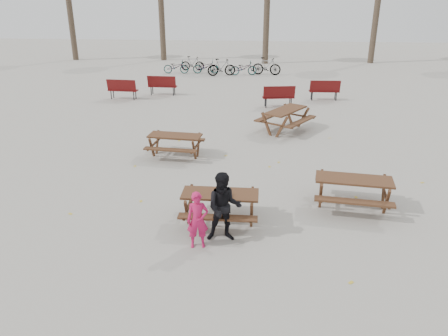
# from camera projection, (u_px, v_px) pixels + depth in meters

# --- Properties ---
(ground) EXTENTS (80.00, 80.00, 0.00)m
(ground) POSITION_uv_depth(u_px,v_px,m) (220.00, 222.00, 10.52)
(ground) COLOR gray
(ground) RESTS_ON ground
(main_picnic_table) EXTENTS (1.80, 1.45, 0.78)m
(main_picnic_table) POSITION_uv_depth(u_px,v_px,m) (220.00, 200.00, 10.30)
(main_picnic_table) COLOR #392114
(main_picnic_table) RESTS_ON ground
(food_tray) EXTENTS (0.18, 0.11, 0.03)m
(food_tray) POSITION_uv_depth(u_px,v_px,m) (228.00, 196.00, 10.02)
(food_tray) COLOR silver
(food_tray) RESTS_ON main_picnic_table
(bread_roll) EXTENTS (0.14, 0.06, 0.05)m
(bread_roll) POSITION_uv_depth(u_px,v_px,m) (228.00, 195.00, 10.01)
(bread_roll) COLOR tan
(bread_roll) RESTS_ON food_tray
(soda_bottle) EXTENTS (0.07, 0.07, 0.17)m
(soda_bottle) POSITION_uv_depth(u_px,v_px,m) (226.00, 193.00, 10.08)
(soda_bottle) COLOR silver
(soda_bottle) RESTS_ON main_picnic_table
(child) EXTENTS (0.51, 0.38, 1.28)m
(child) POSITION_uv_depth(u_px,v_px,m) (198.00, 220.00, 9.29)
(child) COLOR #BB174F
(child) RESTS_ON ground
(adult) EXTENTS (0.84, 0.68, 1.60)m
(adult) POSITION_uv_depth(u_px,v_px,m) (224.00, 207.00, 9.49)
(adult) COLOR black
(adult) RESTS_ON ground
(picnic_table_east) EXTENTS (2.06, 1.74, 0.81)m
(picnic_table_east) POSITION_uv_depth(u_px,v_px,m) (353.00, 193.00, 11.07)
(picnic_table_east) COLOR #392114
(picnic_table_east) RESTS_ON ground
(picnic_table_north) EXTENTS (1.86, 1.56, 0.75)m
(picnic_table_north) POSITION_uv_depth(u_px,v_px,m) (175.00, 146.00, 14.53)
(picnic_table_north) COLOR #392114
(picnic_table_north) RESTS_ON ground
(picnic_table_far) EXTENTS (2.47, 2.59, 0.87)m
(picnic_table_far) POSITION_uv_depth(u_px,v_px,m) (285.00, 120.00, 17.11)
(picnic_table_far) COLOR #392114
(picnic_table_far) RESTS_ON ground
(park_bench_row) EXTENTS (11.73, 2.64, 1.03)m
(park_bench_row) POSITION_uv_depth(u_px,v_px,m) (220.00, 90.00, 21.92)
(park_bench_row) COLOR #5C1212
(park_bench_row) RESTS_ON ground
(bicycle_row) EXTENTS (7.78, 2.52, 1.12)m
(bicycle_row) POSITION_uv_depth(u_px,v_px,m) (221.00, 66.00, 28.69)
(bicycle_row) COLOR black
(bicycle_row) RESTS_ON ground
(fallen_leaves) EXTENTS (11.00, 11.00, 0.01)m
(fallen_leaves) POSITION_uv_depth(u_px,v_px,m) (246.00, 181.00, 12.78)
(fallen_leaves) COLOR gold
(fallen_leaves) RESTS_ON ground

